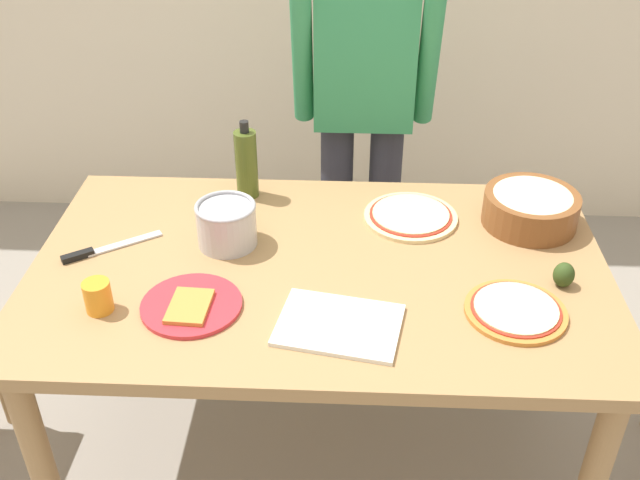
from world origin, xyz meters
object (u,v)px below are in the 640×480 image
object	(u,v)px
steel_pot	(227,224)
cutting_board_white	(339,325)
olive_oil_bottle	(246,163)
cup_orange	(98,296)
person_cook	(364,98)
chef_knife	(100,250)
pizza_cooked_on_tray	(516,310)
plate_with_slice	(191,305)
popcorn_bowl	(531,206)
avocado	(564,275)
pizza_raw_on_board	(411,216)
dining_table	(319,291)

from	to	relation	value
steel_pot	cutting_board_white	world-z (taller)	steel_pot
olive_oil_bottle	cup_orange	world-z (taller)	olive_oil_bottle
person_cook	chef_knife	xyz separation A→B (m)	(-0.75, -0.72, -0.17)
pizza_cooked_on_tray	person_cook	bearing A→B (deg)	112.28
chef_knife	cup_orange	bearing A→B (deg)	-73.18
plate_with_slice	chef_knife	size ratio (longest dim) A/B	1.02
popcorn_bowl	cup_orange	size ratio (longest dim) A/B	3.29
chef_knife	avocado	size ratio (longest dim) A/B	3.64
popcorn_bowl	cutting_board_white	bearing A→B (deg)	-137.84
pizza_cooked_on_tray	plate_with_slice	xyz separation A→B (m)	(-0.82, -0.02, -0.00)
pizza_raw_on_board	person_cook	bearing A→B (deg)	106.33
pizza_raw_on_board	cutting_board_white	bearing A→B (deg)	-111.71
chef_knife	avocado	world-z (taller)	avocado
popcorn_bowl	cutting_board_white	size ratio (longest dim) A/B	0.93
steel_pot	person_cook	bearing A→B (deg)	59.52
chef_knife	pizza_raw_on_board	bearing A→B (deg)	13.90
pizza_raw_on_board	avocado	xyz separation A→B (m)	(0.38, -0.32, 0.03)
popcorn_bowl	avocado	distance (m)	0.31
plate_with_slice	popcorn_bowl	world-z (taller)	popcorn_bowl
person_cook	avocado	size ratio (longest dim) A/B	23.14
cutting_board_white	avocado	distance (m)	0.62
popcorn_bowl	avocado	bearing A→B (deg)	-84.27
cup_orange	olive_oil_bottle	bearing A→B (deg)	63.20
cup_orange	person_cook	bearing A→B (deg)	55.66
plate_with_slice	cutting_board_white	size ratio (longest dim) A/B	0.87
popcorn_bowl	olive_oil_bottle	xyz separation A→B (m)	(-0.87, 0.13, 0.05)
person_cook	popcorn_bowl	world-z (taller)	person_cook
pizza_cooked_on_tray	popcorn_bowl	world-z (taller)	popcorn_bowl
pizza_raw_on_board	popcorn_bowl	world-z (taller)	popcorn_bowl
dining_table	cup_orange	distance (m)	0.61
cutting_board_white	steel_pot	bearing A→B (deg)	132.81
olive_oil_bottle	avocado	distance (m)	1.00
pizza_cooked_on_tray	cutting_board_white	size ratio (longest dim) A/B	0.86
dining_table	olive_oil_bottle	world-z (taller)	olive_oil_bottle
pizza_raw_on_board	cutting_board_white	distance (m)	0.56
steel_pot	avocado	xyz separation A→B (m)	(0.92, -0.16, -0.03)
pizza_raw_on_board	cup_orange	size ratio (longest dim) A/B	3.35
dining_table	popcorn_bowl	xyz separation A→B (m)	(0.62, 0.25, 0.15)
plate_with_slice	chef_knife	bearing A→B (deg)	142.23
avocado	pizza_raw_on_board	bearing A→B (deg)	140.31
popcorn_bowl	chef_knife	bearing A→B (deg)	-170.42
steel_pot	cutting_board_white	size ratio (longest dim) A/B	0.58
dining_table	cutting_board_white	bearing A→B (deg)	-76.74
olive_oil_bottle	cutting_board_white	world-z (taller)	olive_oil_bottle
dining_table	steel_pot	bearing A→B (deg)	160.31
dining_table	pizza_raw_on_board	distance (m)	0.38
dining_table	avocado	distance (m)	0.67
pizza_cooked_on_tray	cutting_board_white	world-z (taller)	pizza_cooked_on_tray
chef_knife	plate_with_slice	bearing A→B (deg)	-37.77
dining_table	popcorn_bowl	size ratio (longest dim) A/B	5.71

